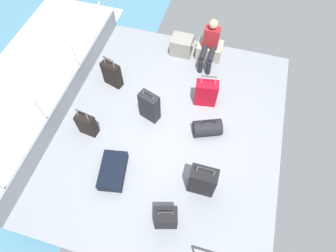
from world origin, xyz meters
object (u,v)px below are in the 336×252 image
Objects in this scene: suitcase_5 at (206,93)px; suitcase_3 at (202,181)px; suitcase_1 at (166,218)px; suitcase_4 at (87,125)px; passenger_seated at (210,43)px; suitcase_2 at (112,74)px; cargo_crate_0 at (182,45)px; suitcase_6 at (150,107)px; cargo_crate_1 at (209,50)px; suitcase_0 at (113,171)px; duffel_bag at (207,128)px.

suitcase_3 is at bearing -80.12° from suitcase_5.
suitcase_3 is (0.43, 0.73, 0.09)m from suitcase_1.
suitcase_4 is at bearing -146.79° from suitcase_5.
passenger_seated is 2.23m from suitcase_2.
cargo_crate_0 is 0.66× the size of suitcase_6.
cargo_crate_1 is 0.96× the size of suitcase_1.
cargo_crate_0 reaches higher than cargo_crate_1.
passenger_seated is at bearing -9.69° from cargo_crate_0.
cargo_crate_1 is at bearing 72.43° from suitcase_0.
duffel_bag is (1.03, -2.01, -0.04)m from cargo_crate_0.
cargo_crate_1 is at bearing 55.44° from suitcase_4.
suitcase_4 is 2.44m from suitcase_5.
suitcase_6 is at bearing 114.71° from suitcase_1.
suitcase_2 is at bearing 127.19° from suitcase_1.
cargo_crate_1 is at bearing 91.21° from suitcase_1.
cargo_crate_0 is 0.84× the size of duffel_bag.
cargo_crate_0 is 1.54m from suitcase_5.
suitcase_4 is at bearing -126.39° from passenger_seated.
suitcase_1 is 2.31m from suitcase_4.
suitcase_6 is at bearing 32.79° from suitcase_4.
suitcase_1 reaches higher than cargo_crate_1.
passenger_seated is at bearing 71.53° from suitcase_0.
suitcase_1 is at bearing -79.29° from cargo_crate_0.
duffel_bag reaches higher than cargo_crate_1.
cargo_crate_0 is 2.26m from duffel_bag.
cargo_crate_0 is 3.95m from suitcase_1.
cargo_crate_1 is 2.32m from suitcase_2.
suitcase_4 is 1.25m from suitcase_6.
suitcase_6 is (-0.99, -0.66, 0.04)m from suitcase_5.
suitcase_1 is (0.73, -3.88, 0.04)m from cargo_crate_0.
cargo_crate_1 is 1.37m from suitcase_5.
suitcase_1 is at bearing -32.96° from suitcase_4.
passenger_seated reaches higher than suitcase_5.
suitcase_0 is 2.40m from suitcase_5.
suitcase_2 is 1.28m from suitcase_4.
suitcase_3 is 1.89m from suitcase_5.
suitcase_5 is (0.19, -1.35, 0.13)m from cargo_crate_1.
suitcase_2 is at bearing 111.34° from suitcase_0.
duffel_bag is (-0.13, 1.14, -0.18)m from suitcase_3.
suitcase_3 reaches higher than cargo_crate_0.
suitcase_0 is (-1.07, -3.38, -0.07)m from cargo_crate_1.
suitcase_0 is at bearing -101.02° from suitcase_6.
suitcase_5 is at bearing 58.15° from suitcase_0.
suitcase_6 is at bearing -94.52° from cargo_crate_0.
suitcase_1 is 1.90m from duffel_bag.
suitcase_6 is (-0.80, -2.02, 0.17)m from cargo_crate_1.
suitcase_4 is (-0.78, 0.69, 0.15)m from suitcase_0.
suitcase_2 reaches higher than suitcase_0.
suitcase_5 reaches higher than duffel_bag.
cargo_crate_0 is at bearing 100.71° from suitcase_1.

